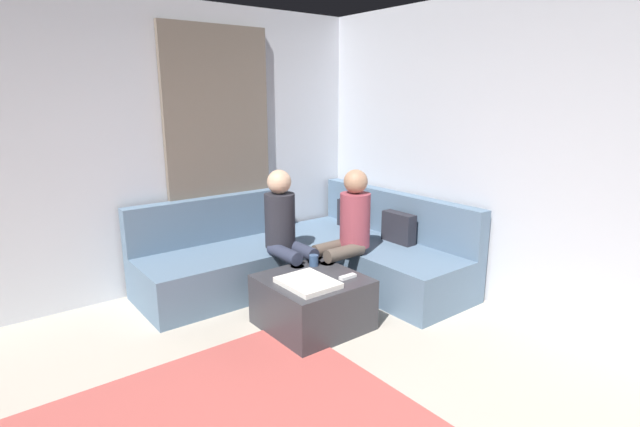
{
  "coord_description": "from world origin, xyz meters",
  "views": [
    {
      "loc": [
        1.59,
        -0.88,
        1.86
      ],
      "look_at": [
        -1.63,
        1.63,
        0.85
      ],
      "focal_mm": 27.19,
      "sensor_mm": 36.0,
      "label": 1
    }
  ],
  "objects_px": {
    "game_remote": "(348,277)",
    "person_on_couch_side": "(286,230)",
    "coffee_mug": "(314,260)",
    "sectional_couch": "(312,257)",
    "person_on_couch_back": "(347,229)",
    "ottoman": "(313,302)"
  },
  "relations": [
    {
      "from": "sectional_couch",
      "to": "coffee_mug",
      "type": "bearing_deg",
      "value": -35.48
    },
    {
      "from": "sectional_couch",
      "to": "game_remote",
      "type": "xyz_separation_m",
      "value": [
        0.92,
        -0.33,
        0.15
      ]
    },
    {
      "from": "game_remote",
      "to": "person_on_couch_back",
      "type": "bearing_deg",
      "value": 139.9
    },
    {
      "from": "ottoman",
      "to": "coffee_mug",
      "type": "relative_size",
      "value": 8.0
    },
    {
      "from": "coffee_mug",
      "to": "person_on_couch_side",
      "type": "relative_size",
      "value": 0.08
    },
    {
      "from": "sectional_couch",
      "to": "ottoman",
      "type": "relative_size",
      "value": 3.36
    },
    {
      "from": "person_on_couch_back",
      "to": "person_on_couch_side",
      "type": "bearing_deg",
      "value": 55.51
    },
    {
      "from": "game_remote",
      "to": "person_on_couch_side",
      "type": "relative_size",
      "value": 0.12
    },
    {
      "from": "person_on_couch_back",
      "to": "ottoman",
      "type": "bearing_deg",
      "value": 114.82
    },
    {
      "from": "ottoman",
      "to": "person_on_couch_side",
      "type": "bearing_deg",
      "value": 165.87
    },
    {
      "from": "coffee_mug",
      "to": "game_remote",
      "type": "relative_size",
      "value": 0.63
    },
    {
      "from": "person_on_couch_side",
      "to": "coffee_mug",
      "type": "bearing_deg",
      "value": 94.53
    },
    {
      "from": "coffee_mug",
      "to": "person_on_couch_side",
      "type": "xyz_separation_m",
      "value": [
        -0.38,
        -0.03,
        0.19
      ]
    },
    {
      "from": "sectional_couch",
      "to": "coffee_mug",
      "type": "xyz_separation_m",
      "value": [
        0.52,
        -0.37,
        0.19
      ]
    },
    {
      "from": "ottoman",
      "to": "person_on_couch_side",
      "type": "xyz_separation_m",
      "value": [
        -0.6,
        0.15,
        0.45
      ]
    },
    {
      "from": "person_on_couch_back",
      "to": "person_on_couch_side",
      "type": "height_order",
      "value": "same"
    },
    {
      "from": "sectional_couch",
      "to": "person_on_couch_back",
      "type": "bearing_deg",
      "value": 6.79
    },
    {
      "from": "sectional_couch",
      "to": "game_remote",
      "type": "distance_m",
      "value": 0.99
    },
    {
      "from": "sectional_couch",
      "to": "ottoman",
      "type": "xyz_separation_m",
      "value": [
        0.74,
        -0.55,
        -0.07
      ]
    },
    {
      "from": "sectional_couch",
      "to": "person_on_couch_side",
      "type": "xyz_separation_m",
      "value": [
        0.15,
        -0.4,
        0.38
      ]
    },
    {
      "from": "game_remote",
      "to": "person_on_couch_side",
      "type": "distance_m",
      "value": 0.81
    },
    {
      "from": "sectional_couch",
      "to": "ottoman",
      "type": "bearing_deg",
      "value": -36.65
    }
  ]
}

